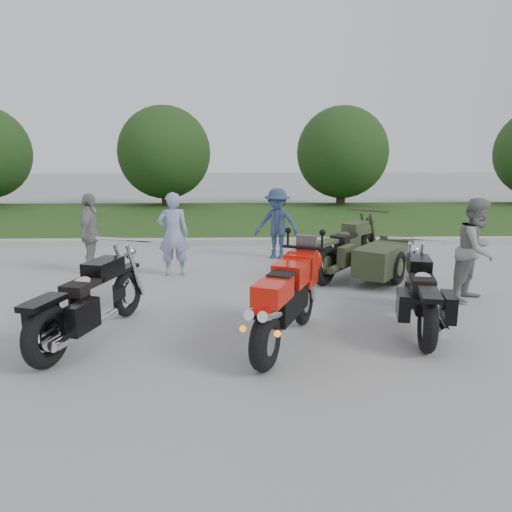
{
  "coord_description": "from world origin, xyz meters",
  "views": [
    {
      "loc": [
        0.05,
        -6.49,
        2.47
      ],
      "look_at": [
        0.25,
        1.03,
        0.8
      ],
      "focal_mm": 35.0,
      "sensor_mm": 36.0,
      "label": 1
    }
  ],
  "objects_px": {
    "cruiser_left": "(87,304)",
    "cruiser_right": "(421,297)",
    "sportbike_red": "(286,298)",
    "person_grey": "(476,250)",
    "person_denim": "(277,224)",
    "person_stripe": "(173,234)",
    "person_back": "(91,234)",
    "cruiser_sidecar": "(367,255)"
  },
  "relations": [
    {
      "from": "cruiser_left",
      "to": "cruiser_right",
      "type": "bearing_deg",
      "value": 20.17
    },
    {
      "from": "sportbike_red",
      "to": "person_grey",
      "type": "bearing_deg",
      "value": 52.61
    },
    {
      "from": "sportbike_red",
      "to": "person_denim",
      "type": "height_order",
      "value": "person_denim"
    },
    {
      "from": "sportbike_red",
      "to": "cruiser_right",
      "type": "height_order",
      "value": "sportbike_red"
    },
    {
      "from": "person_stripe",
      "to": "person_grey",
      "type": "height_order",
      "value": "person_grey"
    },
    {
      "from": "person_denim",
      "to": "person_back",
      "type": "xyz_separation_m",
      "value": [
        -3.72,
        -1.24,
        0.01
      ]
    },
    {
      "from": "person_back",
      "to": "cruiser_left",
      "type": "bearing_deg",
      "value": -165.19
    },
    {
      "from": "sportbike_red",
      "to": "cruiser_sidecar",
      "type": "distance_m",
      "value": 3.61
    },
    {
      "from": "person_grey",
      "to": "person_stripe",
      "type": "bearing_deg",
      "value": 118.58
    },
    {
      "from": "sportbike_red",
      "to": "person_stripe",
      "type": "relative_size",
      "value": 1.33
    },
    {
      "from": "person_denim",
      "to": "person_stripe",
      "type": "bearing_deg",
      "value": -126.7
    },
    {
      "from": "sportbike_red",
      "to": "cruiser_right",
      "type": "distance_m",
      "value": 1.95
    },
    {
      "from": "person_stripe",
      "to": "person_denim",
      "type": "xyz_separation_m",
      "value": [
        2.09,
        1.42,
        -0.03
      ]
    },
    {
      "from": "cruiser_left",
      "to": "person_grey",
      "type": "xyz_separation_m",
      "value": [
        5.73,
        1.63,
        0.33
      ]
    },
    {
      "from": "cruiser_sidecar",
      "to": "person_stripe",
      "type": "bearing_deg",
      "value": -149.64
    },
    {
      "from": "cruiser_sidecar",
      "to": "person_denim",
      "type": "height_order",
      "value": "person_denim"
    },
    {
      "from": "sportbike_red",
      "to": "person_grey",
      "type": "relative_size",
      "value": 1.29
    },
    {
      "from": "person_stripe",
      "to": "person_grey",
      "type": "distance_m",
      "value": 5.36
    },
    {
      "from": "sportbike_red",
      "to": "person_denim",
      "type": "distance_m",
      "value": 5.01
    },
    {
      "from": "cruiser_left",
      "to": "person_denim",
      "type": "bearing_deg",
      "value": 76.65
    },
    {
      "from": "cruiser_left",
      "to": "cruiser_right",
      "type": "xyz_separation_m",
      "value": [
        4.39,
        0.28,
        -0.03
      ]
    },
    {
      "from": "cruiser_right",
      "to": "person_denim",
      "type": "height_order",
      "value": "person_denim"
    },
    {
      "from": "cruiser_left",
      "to": "person_grey",
      "type": "relative_size",
      "value": 1.49
    },
    {
      "from": "person_grey",
      "to": "person_back",
      "type": "height_order",
      "value": "person_grey"
    },
    {
      "from": "sportbike_red",
      "to": "cruiser_right",
      "type": "relative_size",
      "value": 0.9
    },
    {
      "from": "cruiser_sidecar",
      "to": "person_stripe",
      "type": "xyz_separation_m",
      "value": [
        -3.65,
        0.45,
        0.34
      ]
    },
    {
      "from": "cruiser_right",
      "to": "person_denim",
      "type": "distance_m",
      "value": 4.8
    },
    {
      "from": "person_grey",
      "to": "person_denim",
      "type": "relative_size",
      "value": 1.07
    },
    {
      "from": "cruiser_right",
      "to": "person_denim",
      "type": "bearing_deg",
      "value": 122.97
    },
    {
      "from": "person_grey",
      "to": "cruiser_sidecar",
      "type": "bearing_deg",
      "value": 95.63
    },
    {
      "from": "cruiser_left",
      "to": "cruiser_right",
      "type": "relative_size",
      "value": 1.04
    },
    {
      "from": "cruiser_sidecar",
      "to": "person_grey",
      "type": "xyz_separation_m",
      "value": [
        1.43,
        -1.27,
        0.37
      ]
    },
    {
      "from": "cruiser_left",
      "to": "person_stripe",
      "type": "distance_m",
      "value": 3.42
    },
    {
      "from": "person_denim",
      "to": "person_back",
      "type": "distance_m",
      "value": 3.92
    },
    {
      "from": "sportbike_red",
      "to": "person_stripe",
      "type": "bearing_deg",
      "value": 140.17
    },
    {
      "from": "cruiser_right",
      "to": "person_stripe",
      "type": "distance_m",
      "value": 4.85
    },
    {
      "from": "person_grey",
      "to": "person_back",
      "type": "relative_size",
      "value": 1.06
    },
    {
      "from": "sportbike_red",
      "to": "person_stripe",
      "type": "height_order",
      "value": "person_stripe"
    },
    {
      "from": "cruiser_right",
      "to": "cruiser_left",
      "type": "bearing_deg",
      "value": -163.57
    },
    {
      "from": "person_grey",
      "to": "person_denim",
      "type": "bearing_deg",
      "value": 90.82
    },
    {
      "from": "person_stripe",
      "to": "person_back",
      "type": "bearing_deg",
      "value": -14.57
    },
    {
      "from": "person_back",
      "to": "sportbike_red",
      "type": "bearing_deg",
      "value": -137.79
    }
  ]
}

